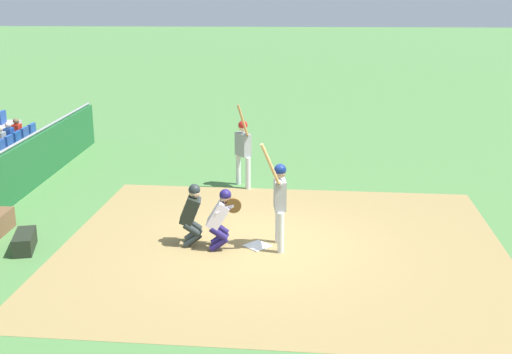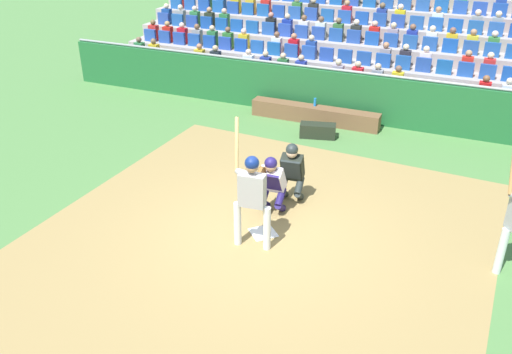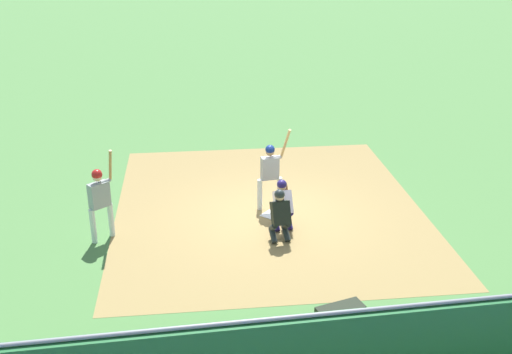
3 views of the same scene
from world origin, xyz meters
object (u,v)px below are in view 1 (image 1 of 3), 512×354
(home_plate_marker, at_px, (257,246))
(home_plate_umpire, at_px, (192,212))
(on_deck_batter, at_px, (243,146))
(batter_at_plate, at_px, (280,196))
(equipment_duffel_bag, at_px, (25,242))
(catcher_crouching, at_px, (221,215))

(home_plate_marker, relative_size, home_plate_umpire, 0.34)
(home_plate_umpire, bearing_deg, on_deck_batter, 169.78)
(batter_at_plate, bearing_deg, home_plate_marker, -95.08)
(batter_at_plate, height_order, on_deck_batter, batter_at_plate)
(home_plate_umpire, height_order, on_deck_batter, on_deck_batter)
(home_plate_marker, xyz_separation_m, on_deck_batter, (-4.12, -0.59, 1.09))
(equipment_duffel_bag, xyz_separation_m, on_deck_batter, (-4.55, 4.03, 0.92))
(catcher_crouching, bearing_deg, home_plate_marker, 100.52)
(batter_at_plate, xyz_separation_m, home_plate_umpire, (-0.09, -1.76, -0.38))
(batter_at_plate, bearing_deg, home_plate_umpire, -93.05)
(batter_at_plate, distance_m, equipment_duffel_bag, 5.16)
(home_plate_umpire, xyz_separation_m, equipment_duffel_bag, (0.49, -3.30, -0.53))
(batter_at_plate, xyz_separation_m, on_deck_batter, (-4.16, -1.03, 0.02))
(home_plate_marker, bearing_deg, home_plate_umpire, -92.37)
(catcher_crouching, bearing_deg, equipment_duffel_bag, -85.60)
(home_plate_marker, distance_m, on_deck_batter, 4.30)
(batter_at_plate, xyz_separation_m, equipment_duffel_bag, (0.39, -5.06, -0.91))
(on_deck_batter, bearing_deg, batter_at_plate, 13.90)
(home_plate_marker, distance_m, batter_at_plate, 1.16)
(catcher_crouching, bearing_deg, on_deck_batter, 178.39)
(catcher_crouching, distance_m, on_deck_batter, 4.27)
(catcher_crouching, distance_m, home_plate_umpire, 0.64)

